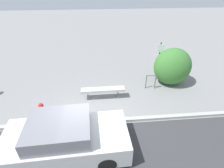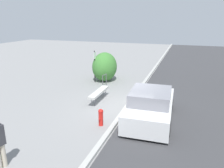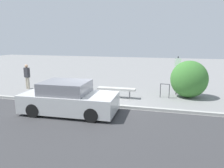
{
  "view_description": "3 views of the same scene",
  "coord_description": "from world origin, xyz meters",
  "views": [
    {
      "loc": [
        0.34,
        -5.55,
        5.4
      ],
      "look_at": [
        1.0,
        1.6,
        0.93
      ],
      "focal_mm": 28.0,
      "sensor_mm": 36.0,
      "label": 1
    },
    {
      "loc": [
        -10.13,
        -2.7,
        4.48
      ],
      "look_at": [
        1.38,
        1.28,
        0.8
      ],
      "focal_mm": 35.0,
      "sensor_mm": 36.0,
      "label": 2
    },
    {
      "loc": [
        3.47,
        -9.98,
        3.3
      ],
      "look_at": [
        0.42,
        1.3,
        0.89
      ],
      "focal_mm": 35.0,
      "sensor_mm": 36.0,
      "label": 3
    }
  ],
  "objects": [
    {
      "name": "ground_plane",
      "position": [
        0.0,
        0.0,
        0.0
      ],
      "size": [
        60.0,
        60.0,
        0.0
      ],
      "primitive_type": "plane",
      "color": "gray"
    },
    {
      "name": "curb",
      "position": [
        0.0,
        0.0,
        0.07
      ],
      "size": [
        60.0,
        0.2,
        0.13
      ],
      "color": "#A8A8A3",
      "rests_on": "ground_plane"
    },
    {
      "name": "bench",
      "position": [
        0.55,
        1.77,
        0.51
      ],
      "size": [
        2.2,
        0.42,
        0.58
      ],
      "rotation": [
        0.0,
        0.0,
        0.01
      ],
      "color": "gray",
      "rests_on": "ground_plane"
    },
    {
      "name": "bike_rack",
      "position": [
        3.22,
        2.46,
        0.5
      ],
      "size": [
        0.55,
        0.13,
        0.83
      ],
      "rotation": [
        0.0,
        0.0,
        -0.15
      ],
      "color": "#515156",
      "rests_on": "ground_plane"
    },
    {
      "name": "sign_post",
      "position": [
        3.87,
        3.44,
        1.38
      ],
      "size": [
        0.36,
        0.08,
        2.3
      ],
      "color": "black",
      "rests_on": "ground_plane"
    },
    {
      "name": "fire_hydrant",
      "position": [
        -2.17,
        0.57,
        0.41
      ],
      "size": [
        0.36,
        0.22,
        0.77
      ],
      "color": "red",
      "rests_on": "ground_plane"
    },
    {
      "name": "shrub_hedge",
      "position": [
        4.52,
        2.94,
        1.06
      ],
      "size": [
        2.07,
        1.77,
        2.12
      ],
      "color": "#3D7A33",
      "rests_on": "ground_plane"
    },
    {
      "name": "parked_car_near",
      "position": [
        -0.88,
        -1.35,
        0.66
      ],
      "size": [
        4.29,
        2.05,
        1.45
      ],
      "rotation": [
        0.0,
        0.0,
        0.04
      ],
      "color": "black",
      "rests_on": "ground_plane"
    }
  ]
}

